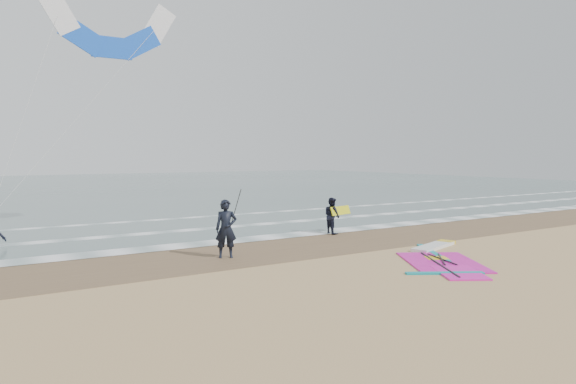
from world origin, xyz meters
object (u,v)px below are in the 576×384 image
person_standing (226,229)px  person_walking (332,216)px  windsurf_rig (441,257)px  surf_kite (111,34)px

person_standing → person_walking: person_standing is taller
windsurf_rig → person_walking: 6.43m
windsurf_rig → person_walking: size_ratio=3.35×
person_standing → person_walking: 6.74m
windsurf_rig → surf_kite: (-7.86, 12.43, 8.98)m
person_walking → person_standing: bearing=111.7°
windsurf_rig → surf_kite: surf_kite is taller
person_standing → surf_kite: surf_kite is taller
person_walking → surf_kite: 12.95m
surf_kite → person_walking: bearing=-37.1°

